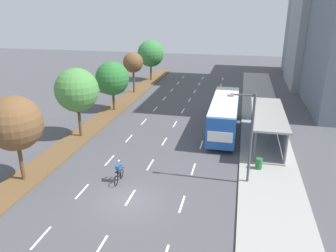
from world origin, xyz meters
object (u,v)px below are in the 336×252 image
(median_tree_nearest, at_px, (15,123))
(median_tree_fourth, at_px, (133,63))
(streetlight, at_px, (249,133))
(median_tree_second, at_px, (77,90))
(cyclist, at_px, (119,172))
(median_tree_third, at_px, (112,78))
(bus_shelter, at_px, (270,124))
(median_tree_fifth, at_px, (151,54))
(trash_bin, at_px, (259,164))
(bus, at_px, (224,112))

(median_tree_nearest, distance_m, median_tree_fourth, 26.34)
(streetlight, bearing_deg, median_tree_second, 160.30)
(cyclist, distance_m, streetlight, 9.61)
(median_tree_third, bearing_deg, bus_shelter, -20.08)
(median_tree_fifth, bearing_deg, trash_bin, -60.47)
(cyclist, relative_size, median_tree_third, 0.31)
(bus, distance_m, median_tree_third, 14.30)
(trash_bin, bearing_deg, median_tree_third, 143.87)
(bus, relative_size, trash_bin, 13.28)
(streetlight, bearing_deg, cyclist, -168.28)
(bus_shelter, height_order, streetlight, streetlight)
(cyclist, bearing_deg, median_tree_nearest, -168.96)
(streetlight, bearing_deg, bus_shelter, 75.02)
(bus, xyz_separation_m, trash_bin, (3.20, -7.75, -1.49))
(median_tree_second, bearing_deg, median_tree_fourth, 91.13)
(bus, relative_size, median_tree_nearest, 1.81)
(median_tree_third, bearing_deg, median_tree_fifth, 90.54)
(median_tree_fourth, bearing_deg, streetlight, -55.41)
(cyclist, height_order, median_tree_second, median_tree_second)
(bus_shelter, relative_size, cyclist, 5.56)
(median_tree_nearest, height_order, median_tree_fifth, median_tree_fifth)
(bus_shelter, relative_size, trash_bin, 11.90)
(bus_shelter, bearing_deg, median_tree_fifth, 126.69)
(median_tree_nearest, relative_size, streetlight, 0.96)
(cyclist, height_order, median_tree_third, median_tree_third)
(median_tree_third, bearing_deg, median_tree_second, -89.87)
(median_tree_second, height_order, trash_bin, median_tree_second)
(bus, bearing_deg, trash_bin, -67.56)
(bus, bearing_deg, median_tree_nearest, -135.98)
(median_tree_fourth, distance_m, streetlight, 28.12)
(bus, xyz_separation_m, cyclist, (-6.74, -11.80, -1.28))
(bus_shelter, relative_size, median_tree_fifth, 1.54)
(bus, height_order, median_tree_nearest, median_tree_nearest)
(median_tree_third, xyz_separation_m, median_tree_fourth, (-0.33, 8.78, 0.45))
(median_tree_nearest, distance_m, median_tree_second, 8.78)
(cyclist, bearing_deg, streetlight, 11.72)
(median_tree_second, relative_size, median_tree_third, 1.13)
(median_tree_nearest, xyz_separation_m, streetlight, (15.76, 3.19, -0.54))
(cyclist, relative_size, median_tree_second, 0.28)
(bus, height_order, median_tree_second, median_tree_second)
(median_tree_fourth, relative_size, streetlight, 0.88)
(median_tree_second, bearing_deg, median_tree_third, 90.13)
(bus_shelter, bearing_deg, median_tree_nearest, -148.22)
(median_tree_third, relative_size, median_tree_fifth, 0.89)
(median_tree_second, height_order, median_tree_fourth, median_tree_second)
(median_tree_second, height_order, median_tree_fifth, same)
(cyclist, height_order, streetlight, streetlight)
(cyclist, distance_m, trash_bin, 10.73)
(bus_shelter, height_order, trash_bin, bus_shelter)
(median_tree_third, bearing_deg, median_tree_nearest, -90.40)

